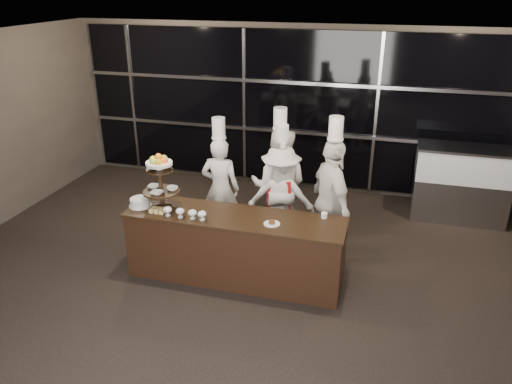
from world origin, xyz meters
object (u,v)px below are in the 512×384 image
(buffet_counter, at_px, (235,247))
(chef_d, at_px, (331,201))
(display_stand, at_px, (160,177))
(chef_c, at_px, (281,195))
(chef_b, at_px, (279,186))
(layer_cake, at_px, (140,202))
(chef_a, at_px, (220,187))
(display_case, at_px, (461,180))

(buffet_counter, bearing_deg, chef_d, 36.14)
(display_stand, distance_m, chef_c, 1.83)
(chef_d, bearing_deg, chef_c, 159.97)
(chef_b, bearing_deg, display_stand, -137.35)
(layer_cake, bearing_deg, display_stand, 9.59)
(chef_a, xyz_separation_m, chef_c, (0.92, 0.03, -0.04))
(buffet_counter, xyz_separation_m, display_stand, (-1.00, -0.00, 0.87))
(layer_cake, height_order, chef_c, chef_c)
(display_stand, relative_size, chef_a, 0.39)
(display_case, relative_size, chef_d, 0.71)
(display_stand, bearing_deg, display_case, 34.26)
(layer_cake, relative_size, chef_a, 0.16)
(buffet_counter, height_order, layer_cake, layer_cake)
(display_case, height_order, chef_d, chef_d)
(display_stand, xyz_separation_m, chef_c, (1.35, 1.10, -0.56))
(buffet_counter, height_order, chef_a, chef_a)
(display_case, distance_m, chef_a, 3.93)
(display_case, xyz_separation_m, chef_b, (-2.69, -1.52, 0.21))
(layer_cake, xyz_separation_m, display_case, (4.29, 2.77, -0.29))
(chef_c, bearing_deg, display_case, 31.53)
(display_case, relative_size, chef_a, 0.79)
(chef_a, bearing_deg, display_stand, -111.86)
(display_stand, bearing_deg, chef_b, 42.65)
(buffet_counter, distance_m, chef_b, 1.31)
(layer_cake, xyz_separation_m, chef_d, (2.42, 0.87, -0.07))
(chef_a, height_order, chef_d, chef_d)
(display_case, xyz_separation_m, chef_d, (-1.87, -1.90, 0.22))
(layer_cake, height_order, display_case, display_case)
(chef_a, xyz_separation_m, chef_d, (1.69, -0.25, 0.08))
(chef_b, xyz_separation_m, chef_c, (0.05, -0.10, -0.11))
(chef_d, bearing_deg, layer_cake, -160.23)
(buffet_counter, xyz_separation_m, chef_d, (1.12, 0.82, 0.44))
(chef_c, bearing_deg, display_stand, -140.89)
(display_stand, height_order, display_case, display_stand)
(display_stand, bearing_deg, buffet_counter, 0.01)
(chef_b, height_order, chef_d, chef_d)
(display_case, distance_m, chef_c, 3.10)
(buffet_counter, bearing_deg, chef_c, 72.28)
(buffet_counter, xyz_separation_m, chef_a, (-0.57, 1.07, 0.36))
(display_stand, relative_size, chef_d, 0.36)
(chef_a, distance_m, chef_b, 0.88)
(chef_b, height_order, chef_c, chef_b)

